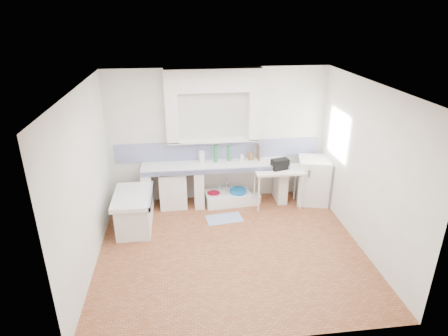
{
  "coord_description": "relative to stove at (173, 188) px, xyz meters",
  "views": [
    {
      "loc": [
        -0.79,
        -5.47,
        3.86
      ],
      "look_at": [
        0.0,
        1.0,
        1.1
      ],
      "focal_mm": 30.45,
      "sensor_mm": 36.0,
      "label": 1
    }
  ],
  "objects": [
    {
      "name": "wall_left",
      "position": [
        -1.26,
        -1.72,
        1.01
      ],
      "size": [
        0.0,
        4.5,
        4.5
      ],
      "primitive_type": "plane",
      "rotation": [
        1.57,
        0.0,
        1.57
      ],
      "color": "white",
      "rests_on": "ground"
    },
    {
      "name": "rug",
      "position": [
        0.99,
        -0.7,
        -0.38
      ],
      "size": [
        0.75,
        0.49,
        0.01
      ],
      "primitive_type": "cube",
      "rotation": [
        0.0,
        0.0,
        0.13
      ],
      "color": "#33559C",
      "rests_on": "ground"
    },
    {
      "name": "black_bag",
      "position": [
        2.19,
        -0.26,
        0.54
      ],
      "size": [
        0.38,
        0.27,
        0.21
      ],
      "primitive_type": "cube",
      "rotation": [
        0.0,
        0.0,
        0.24
      ],
      "color": "black",
      "rests_on": "side_table"
    },
    {
      "name": "peninsula_base",
      "position": [
        -0.71,
        -0.82,
        -0.08
      ],
      "size": [
        0.6,
        1.0,
        0.62
      ],
      "primitive_type": "cube",
      "color": "white",
      "rests_on": "ground"
    },
    {
      "name": "wall_back",
      "position": [
        0.99,
        0.28,
        1.01
      ],
      "size": [
        4.5,
        0.0,
        4.5
      ],
      "primitive_type": "plane",
      "rotation": [
        1.57,
        0.0,
        0.0
      ],
      "color": "white",
      "rests_on": "ground"
    },
    {
      "name": "bucket_red",
      "position": [
        0.85,
        -0.05,
        -0.26
      ],
      "size": [
        0.35,
        0.35,
        0.26
      ],
      "primitive_type": "cylinder",
      "rotation": [
        0.0,
        0.0,
        -0.33
      ],
      "color": "#B20324",
      "rests_on": "ground"
    },
    {
      "name": "wall_right",
      "position": [
        3.24,
        -1.72,
        1.01
      ],
      "size": [
        0.0,
        4.5,
        4.5
      ],
      "primitive_type": "plane",
      "rotation": [
        1.57,
        0.0,
        -1.57
      ],
      "color": "white",
      "rests_on": "ground"
    },
    {
      "name": "sink",
      "position": [
        1.14,
        -0.05,
        -0.28
      ],
      "size": [
        0.98,
        0.59,
        0.22
      ],
      "primitive_type": "cube",
      "rotation": [
        0.0,
        0.0,
        0.09
      ],
      "color": "white",
      "rests_on": "ground"
    },
    {
      "name": "window_frame",
      "position": [
        3.41,
        -0.52,
        1.21
      ],
      "size": [
        0.35,
        0.86,
        1.06
      ],
      "primitive_type": "cube",
      "color": "#3C2613",
      "rests_on": "ground"
    },
    {
      "name": "side_table",
      "position": [
        2.17,
        -0.26,
        0.02
      ],
      "size": [
        0.99,
        0.55,
        0.04
      ],
      "primitive_type": "cube",
      "rotation": [
        0.0,
        0.0,
        -0.0
      ],
      "color": "white",
      "rests_on": "ground"
    },
    {
      "name": "peninsula_top",
      "position": [
        -0.71,
        -0.82,
        0.27
      ],
      "size": [
        0.7,
        1.1,
        0.08
      ],
      "primitive_type": "cube",
      "color": "white",
      "rests_on": "ground"
    },
    {
      "name": "cutting_board",
      "position": [
        1.82,
        0.13,
        0.67
      ],
      "size": [
        0.03,
        0.23,
        0.31
      ],
      "primitive_type": "cube",
      "rotation": [
        0.0,
        0.0,
        0.05
      ],
      "color": "olive",
      "rests_on": "counter_slab"
    },
    {
      "name": "alcove_mass",
      "position": [
        0.89,
        0.16,
        2.19
      ],
      "size": [
        1.9,
        0.25,
        0.45
      ],
      "primitive_type": "cube",
      "color": "white",
      "rests_on": "ground"
    },
    {
      "name": "basin_white",
      "position": [
        1.67,
        -0.07,
        -0.31
      ],
      "size": [
        0.4,
        0.4,
        0.16
      ],
      "primitive_type": "cylinder",
      "rotation": [
        0.0,
        0.0,
        -0.0
      ],
      "color": "white",
      "rests_on": "ground"
    },
    {
      "name": "counter_slab",
      "position": [
        0.89,
        -0.02,
        0.47
      ],
      "size": [
        3.0,
        0.6,
        0.08
      ],
      "primitive_type": "cube",
      "color": "white",
      "rests_on": "ground"
    },
    {
      "name": "green_bottle_b",
      "position": [
        1.19,
        0.13,
        0.67
      ],
      "size": [
        0.09,
        0.09,
        0.31
      ],
      "primitive_type": "cylinder",
      "rotation": [
        0.0,
        0.0,
        0.3
      ],
      "color": "#247936",
      "rests_on": "counter_slab"
    },
    {
      "name": "bucket_orange",
      "position": [
        1.19,
        -0.05,
        -0.27
      ],
      "size": [
        0.3,
        0.3,
        0.23
      ],
      "primitive_type": "cylinder",
      "rotation": [
        0.0,
        0.0,
        0.22
      ],
      "color": "orange",
      "rests_on": "ground"
    },
    {
      "name": "paper_towel",
      "position": [
        0.62,
        0.1,
        0.63
      ],
      "size": [
        0.16,
        0.16,
        0.24
      ],
      "primitive_type": "cylinder",
      "rotation": [
        0.0,
        0.0,
        -0.42
      ],
      "color": "white",
      "rests_on": "counter_slab"
    },
    {
      "name": "fridge",
      "position": [
        2.95,
        -0.17,
        0.1
      ],
      "size": [
        0.76,
        0.76,
        0.98
      ],
      "primitive_type": "cube",
      "rotation": [
        0.0,
        0.0,
        -0.24
      ],
      "color": "white",
      "rests_on": "ground"
    },
    {
      "name": "knife_block",
      "position": [
        1.66,
        0.13,
        0.6
      ],
      "size": [
        0.11,
        0.1,
        0.18
      ],
      "primitive_type": "cube",
      "rotation": [
        0.0,
        0.0,
        0.42
      ],
      "color": "olive",
      "rests_on": "counter_slab"
    },
    {
      "name": "bucket_blue",
      "position": [
        1.37,
        -0.09,
        -0.22
      ],
      "size": [
        0.37,
        0.37,
        0.33
      ],
      "primitive_type": "cylinder",
      "rotation": [
        0.0,
        0.0,
        -0.05
      ],
      "color": "#1067B6",
      "rests_on": "ground"
    },
    {
      "name": "water_bottle_a",
      "position": [
        0.99,
        0.13,
        -0.23
      ],
      "size": [
        0.11,
        0.11,
        0.31
      ],
      "primitive_type": "cylinder",
      "rotation": [
        0.0,
        0.0,
        -0.34
      ],
      "color": "silver",
      "rests_on": "ground"
    },
    {
      "name": "backsplash",
      "position": [
        0.99,
        0.27,
        0.71
      ],
      "size": [
        4.27,
        0.03,
        0.4
      ],
      "primitive_type": "cube",
      "color": "navy",
      "rests_on": "ground"
    },
    {
      "name": "green_bottle_a",
      "position": [
        0.91,
        0.1,
        0.69
      ],
      "size": [
        0.09,
        0.09,
        0.37
      ],
      "primitive_type": "cylinder",
      "rotation": [
        0.0,
        0.0,
        0.16
      ],
      "color": "#247936",
      "rests_on": "counter_slab"
    },
    {
      "name": "counter_pier_mid",
      "position": [
        0.54,
        -0.02,
        0.02
      ],
      "size": [
        0.2,
        0.55,
        0.82
      ],
      "primitive_type": "cube",
      "color": "white",
      "rests_on": "ground"
    },
    {
      "name": "peninsula_lip",
      "position": [
        -0.38,
        -0.82,
        0.27
      ],
      "size": [
        0.04,
        1.1,
        0.1
      ],
      "primitive_type": "cube",
      "color": "navy",
      "rests_on": "ground"
    },
    {
      "name": "floor",
      "position": [
        0.99,
        -1.72,
        -0.39
      ],
      "size": [
        4.5,
        4.5,
        0.0
      ],
      "primitive_type": "plane",
      "color": "#995837",
      "rests_on": "ground"
    },
    {
      "name": "ceiling",
      "position": [
        0.99,
        -1.72,
        2.41
      ],
      "size": [
        4.5,
        4.5,
        0.0
      ],
      "primitive_type": "plane",
      "rotation": [
        3.14,
        0.0,
        0.0
      ],
      "color": "white",
      "rests_on": "ground"
    },
    {
      "name": "water_bottle_b",
      "position": [
        1.26,
        0.1,
        -0.23
      ],
      "size": [
        0.1,
        0.1,
        0.32
      ],
      "primitive_type": "cylinder",
      "rotation": [
        0.0,
        0.0,
        -0.22
      ],
      "color": "silver",
      "rests_on": "ground"
    },
    {
      "name": "soap_bottle",
      "position": [
        1.46,
        0.13,
        0.6
      ],
      "size": [
        0.08,
        0.09,
        0.17
      ],
      "primitive_type": "imported",
      "rotation": [
        0.0,
        0.0,
        0.13
      ],
      "color": "white",
      "rests_on": "counter_slab"
    },
    {
      "name": "counter_pier_left",
      "position": [
        -0.51,
        -0.02,
        0.02
      ],
      "size": [
        0.2,
        0.55,
        0.82
      ],
      "primitive_type": "cube",
      "color": "white",
      "rests_on": "ground"
    },
    {
      "name": "counter_pier_right",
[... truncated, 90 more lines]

